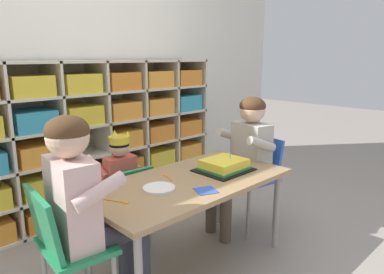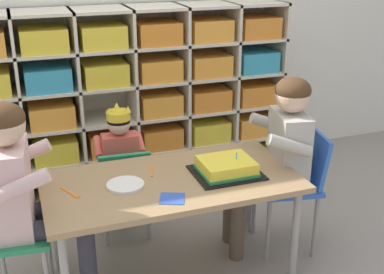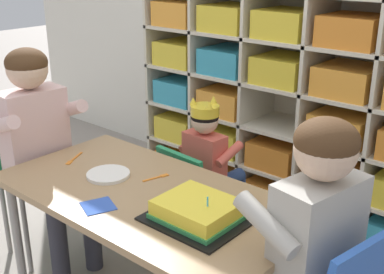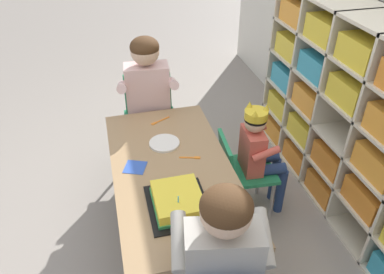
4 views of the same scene
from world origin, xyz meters
The scene contains 13 objects.
ground centered at (0.00, 0.00, 0.00)m, with size 16.00×16.00×0.00m, color gray.
storage_cubby_shelf centered at (0.09, 1.21, 0.63)m, with size 2.28×0.39×1.28m.
activity_table centered at (0.00, 0.00, 0.53)m, with size 1.28×0.65×0.58m.
classroom_chair_blue centered at (-0.15, 0.48, 0.36)m, with size 0.34×0.37×0.59m.
child_with_crown centered at (-0.14, 0.58, 0.51)m, with size 0.31×0.31×0.82m.
classroom_chair_adult_side centered at (-0.80, -0.01, 0.46)m, with size 0.34×0.40×0.74m.
adult_helper_seated centered at (-0.69, -0.02, 0.66)m, with size 0.45×0.43×1.07m.
guest_at_table_side centered at (0.64, 0.07, 0.63)m, with size 0.46×0.44×1.03m.
birthday_cake_on_tray centered at (0.29, -0.03, 0.61)m, with size 0.34×0.29×0.11m.
paper_plate_stack centered at (-0.24, 0.00, 0.59)m, with size 0.18×0.18×0.01m, color white.
paper_napkin_square centered at (-0.06, -0.20, 0.58)m, with size 0.11×0.11×0.00m, color #3356B7.
fork_near_child_seat centered at (-0.50, 0.01, 0.58)m, with size 0.08×0.14×0.00m.
fork_by_napkin centered at (-0.07, 0.13, 0.58)m, with size 0.05×0.12×0.00m.
Camera 4 is at (1.58, -0.29, 1.91)m, focal length 35.03 mm.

